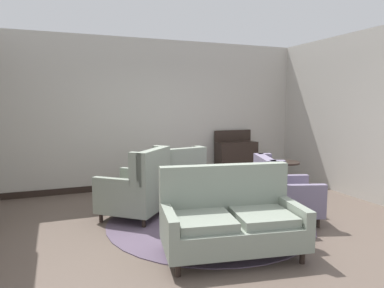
% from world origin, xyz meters
% --- Properties ---
extents(ground, '(8.62, 8.62, 0.00)m').
position_xyz_m(ground, '(0.00, 0.00, 0.00)').
color(ground, brown).
extents(wall_back, '(6.32, 0.08, 3.01)m').
position_xyz_m(wall_back, '(0.00, 2.75, 1.50)').
color(wall_back, '#BCB7AD').
rests_on(wall_back, ground).
extents(wall_right, '(0.08, 3.85, 3.01)m').
position_xyz_m(wall_right, '(3.08, 0.83, 1.50)').
color(wall_right, '#BCB7AD').
rests_on(wall_right, ground).
extents(baseboard_back, '(6.16, 0.03, 0.12)m').
position_xyz_m(baseboard_back, '(0.00, 2.70, 0.06)').
color(baseboard_back, black).
rests_on(baseboard_back, ground).
extents(area_rug, '(2.98, 2.98, 0.01)m').
position_xyz_m(area_rug, '(0.00, 0.30, 0.01)').
color(area_rug, '#5B4C60').
rests_on(area_rug, ground).
extents(coffee_table, '(0.78, 0.78, 0.48)m').
position_xyz_m(coffee_table, '(-0.05, 0.18, 0.38)').
color(coffee_table, black).
rests_on(coffee_table, ground).
extents(porcelain_vase, '(0.16, 0.16, 0.31)m').
position_xyz_m(porcelain_vase, '(-0.10, 0.20, 0.61)').
color(porcelain_vase, beige).
rests_on(porcelain_vase, coffee_table).
extents(settee, '(1.68, 1.05, 1.00)m').
position_xyz_m(settee, '(-0.22, -0.79, 0.40)').
color(settee, gray).
rests_on(settee, ground).
extents(armchair_back_corner, '(1.21, 1.21, 1.07)m').
position_xyz_m(armchair_back_corner, '(-0.93, 0.84, 0.44)').
color(armchair_back_corner, gray).
rests_on(armchair_back_corner, ground).
extents(armchair_beside_settee, '(1.03, 0.96, 0.96)m').
position_xyz_m(armchair_beside_settee, '(0.99, -0.06, 0.41)').
color(armchair_beside_settee, slate).
rests_on(armchair_beside_settee, ground).
extents(armchair_foreground_right, '(0.88, 0.94, 0.99)m').
position_xyz_m(armchair_foreground_right, '(-0.13, 1.37, 0.42)').
color(armchair_foreground_right, gray).
rests_on(armchair_foreground_right, ground).
extents(side_table, '(0.48, 0.48, 0.72)m').
position_xyz_m(side_table, '(1.65, 0.76, 0.43)').
color(side_table, black).
rests_on(side_table, ground).
extents(sideboard, '(0.88, 0.38, 1.13)m').
position_xyz_m(sideboard, '(1.60, 2.46, 0.51)').
color(sideboard, black).
rests_on(sideboard, ground).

